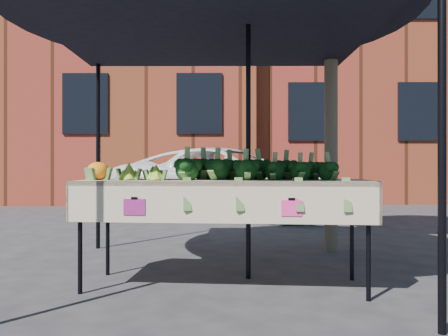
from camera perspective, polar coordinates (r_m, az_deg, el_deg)
ground at (r=4.02m, az=-2.78°, el=-14.41°), size 90.00×90.00×0.00m
table at (r=3.85m, az=-0.01°, el=-8.21°), size 2.46×0.99×0.90m
canopy at (r=4.20m, az=-1.77°, el=5.06°), size 3.16×3.16×2.74m
broccoli_heap at (r=3.85m, az=4.09°, el=0.30°), size 1.35×0.55×0.24m
romanesco_cluster at (r=3.86m, az=-9.94°, el=-0.11°), size 0.41×0.45×0.18m
cauliflower_pair at (r=3.91m, az=-15.59°, el=-0.25°), size 0.18×0.18×0.17m
vehicle at (r=9.68m, az=0.66°, el=9.37°), size 2.30×2.76×5.16m
street_tree at (r=5.74m, az=13.34°, el=13.17°), size 2.34×2.34×4.62m
building_left at (r=17.08m, az=-17.86°, el=11.79°), size 12.00×8.00×9.00m
building_right at (r=18.03m, az=22.79°, el=10.35°), size 12.00×8.00×8.50m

